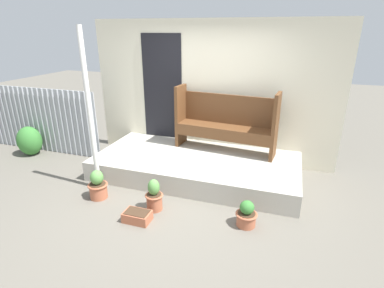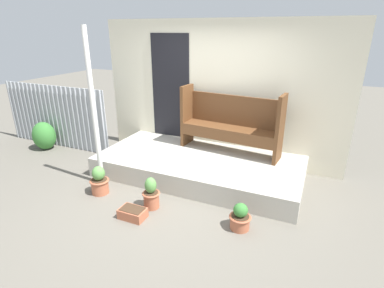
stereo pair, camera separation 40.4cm
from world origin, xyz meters
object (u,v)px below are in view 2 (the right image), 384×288
flower_pot_right (240,218)px  planter_box_rect (133,213)px  support_post (94,112)px  flower_pot_middle (151,195)px  bench (231,121)px  flower_pot_left (99,182)px  shrub_by_fence (44,136)px

flower_pot_right → planter_box_rect: size_ratio=1.01×
support_post → flower_pot_middle: 1.55m
bench → flower_pot_right: size_ratio=5.05×
bench → flower_pot_middle: bench is taller
flower_pot_left → planter_box_rect: 0.93m
flower_pot_right → shrub_by_fence: bearing=167.6°
flower_pot_left → flower_pot_right: bearing=0.3°
planter_box_rect → shrub_by_fence: size_ratio=0.61×
bench → flower_pot_middle: bearing=-104.2°
planter_box_rect → shrub_by_fence: shrub_by_fence is taller
flower_pot_middle → shrub_by_fence: shrub_by_fence is taller
flower_pot_left → flower_pot_middle: bearing=-1.4°
support_post → flower_pot_right: bearing=-5.8°
flower_pot_left → flower_pot_middle: (0.95, -0.02, 0.01)m
flower_pot_left → shrub_by_fence: size_ratio=0.77×
flower_pot_left → flower_pot_middle: size_ratio=0.96×
flower_pot_left → shrub_by_fence: (-2.31, 1.02, 0.10)m
flower_pot_left → shrub_by_fence: 2.53m
support_post → bench: 2.29m
shrub_by_fence → flower_pot_left: bearing=-23.7°
support_post → planter_box_rect: size_ratio=6.87×
planter_box_rect → support_post: bearing=149.2°
flower_pot_left → flower_pot_middle: flower_pot_middle is taller
flower_pot_middle → planter_box_rect: 0.37m
flower_pot_middle → flower_pot_left: bearing=178.6°
bench → flower_pot_left: 2.42m
support_post → flower_pot_right: support_post is taller
bench → shrub_by_fence: bench is taller
flower_pot_right → bench: bearing=111.8°
support_post → flower_pot_right: 2.67m
flower_pot_right → support_post: bearing=174.2°
flower_pot_left → flower_pot_right: 2.25m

